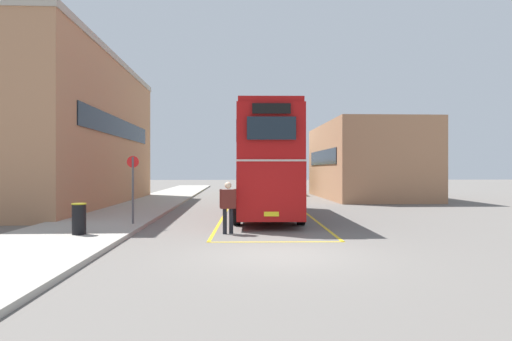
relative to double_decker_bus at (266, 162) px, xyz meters
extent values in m
plane|color=#66605B|center=(-0.28, 5.41, -2.51)|extent=(135.60, 135.60, 0.00)
cube|color=#A39E93|center=(-6.78, 7.81, -2.44)|extent=(4.00, 57.60, 0.14)
cube|color=#AD7A56|center=(-11.81, 6.23, 1.74)|extent=(6.85, 18.36, 8.50)
cube|color=#19232D|center=(-8.35, 6.23, 2.16)|extent=(0.06, 13.95, 1.10)
cube|color=#A89E8E|center=(-11.81, 6.23, 6.16)|extent=(6.97, 18.48, 0.36)
cube|color=#AD7A56|center=(8.59, 12.66, 0.31)|extent=(6.74, 12.26, 5.64)
cube|color=#232D38|center=(5.19, 12.66, 0.59)|extent=(0.06, 9.32, 1.10)
cylinder|color=black|center=(-1.15, 3.23, -2.01)|extent=(0.31, 1.01, 1.00)
cylinder|color=black|center=(1.36, 3.15, -2.01)|extent=(0.31, 1.01, 1.00)
cylinder|color=black|center=(-1.36, -3.15, -2.01)|extent=(0.31, 1.01, 1.00)
cylinder|color=black|center=(1.15, -3.23, -2.01)|extent=(0.31, 1.01, 1.00)
cube|color=#A80F0F|center=(0.00, 0.00, -1.11)|extent=(2.76, 10.38, 2.10)
cube|color=#A80F0F|center=(0.00, 0.00, 0.99)|extent=(2.75, 10.17, 2.10)
cube|color=#A80F0F|center=(0.00, 0.00, 2.14)|extent=(2.65, 10.06, 0.20)
cube|color=white|center=(0.00, 0.00, -0.06)|extent=(2.78, 10.27, 0.14)
cube|color=#19232D|center=(-1.23, 0.04, -0.81)|extent=(0.30, 8.45, 0.84)
cube|color=#19232D|center=(-1.23, 0.04, 1.09)|extent=(0.30, 8.45, 0.84)
cube|color=#19232D|center=(1.23, -0.04, -0.81)|extent=(0.30, 8.45, 0.84)
cube|color=#19232D|center=(1.23, -0.04, 1.09)|extent=(0.30, 8.45, 0.84)
cube|color=#19232D|center=(-0.17, -5.17, 1.09)|extent=(1.70, 0.09, 0.80)
cube|color=black|center=(-0.17, -5.17, 1.77)|extent=(1.34, 0.08, 0.36)
cube|color=#19232D|center=(0.17, 5.17, -0.71)|extent=(1.94, 0.10, 1.00)
cube|color=yellow|center=(-0.17, -5.17, -1.88)|extent=(0.52, 0.05, 0.16)
cylinder|color=black|center=(0.96, 23.49, -2.05)|extent=(0.29, 0.93, 0.92)
cylinder|color=black|center=(3.46, 23.41, -2.05)|extent=(0.29, 0.93, 0.92)
cylinder|color=black|center=(0.77, 17.50, -2.05)|extent=(0.29, 0.93, 0.92)
cylinder|color=black|center=(3.27, 17.43, -2.05)|extent=(0.29, 0.93, 0.92)
cube|color=gold|center=(2.12, 20.46, -0.91)|extent=(2.73, 10.05, 2.60)
cube|color=silver|center=(2.12, 20.46, 0.45)|extent=(2.57, 9.65, 0.12)
cube|color=#19232D|center=(0.89, 20.50, -0.56)|extent=(0.27, 7.98, 0.96)
cube|color=#19232D|center=(3.35, 20.42, -0.56)|extent=(0.27, 7.98, 0.96)
cube|color=#19232D|center=(2.27, 25.47, -0.61)|extent=(1.94, 0.10, 1.10)
cylinder|color=black|center=(-1.55, -5.43, -2.09)|extent=(0.14, 0.14, 0.85)
cylinder|color=black|center=(-1.77, -5.50, -2.09)|extent=(0.14, 0.14, 0.85)
cube|color=#591E19|center=(-1.66, -5.47, -1.34)|extent=(0.54, 0.37, 0.64)
cylinder|color=#591E19|center=(-1.42, -5.39, -1.31)|extent=(0.09, 0.09, 0.61)
cylinder|color=#591E19|center=(-1.90, -5.55, -1.31)|extent=(0.09, 0.09, 0.61)
sphere|color=beige|center=(-1.65, -5.49, -0.87)|extent=(0.23, 0.23, 0.23)
cylinder|color=black|center=(-6.29, -6.31, -1.91)|extent=(0.42, 0.42, 0.93)
cylinder|color=olive|center=(-6.29, -6.31, -1.42)|extent=(0.45, 0.45, 0.04)
cylinder|color=#4C4C51|center=(-5.26, -3.65, -1.12)|extent=(0.08, 0.08, 2.50)
cylinder|color=red|center=(-5.26, -3.65, -0.05)|extent=(0.44, 0.07, 0.44)
cube|color=gold|center=(-2.01, -0.97, -2.51)|extent=(0.51, 12.30, 0.01)
cube|color=gold|center=(2.01, -1.10, -2.51)|extent=(0.51, 12.30, 0.01)
cube|color=gold|center=(-0.20, -7.18, -2.51)|extent=(4.15, 0.25, 0.01)
camera|label=1|loc=(-1.38, -19.99, -0.36)|focal=30.23mm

